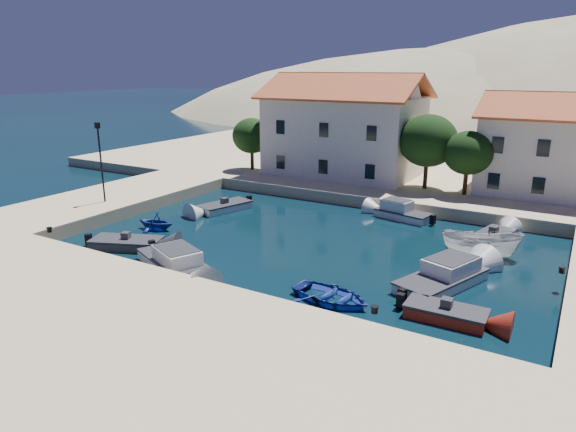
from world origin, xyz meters
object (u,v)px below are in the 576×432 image
(lamppost, at_px, (100,155))
(rowboat_south, at_px, (331,301))
(boat_east, at_px, (480,256))
(cabin_cruiser_east, at_px, (442,278))
(building_left, at_px, (345,124))
(cabin_cruiser_south, at_px, (172,260))
(building_mid, at_px, (548,143))

(lamppost, relative_size, rowboat_south, 1.48)
(lamppost, bearing_deg, boat_east, 10.72)
(cabin_cruiser_east, bearing_deg, boat_east, 10.69)
(rowboat_south, distance_m, boat_east, 11.62)
(boat_east, bearing_deg, building_left, 32.58)
(building_left, xyz_separation_m, lamppost, (-11.50, -20.00, -1.18))
(cabin_cruiser_south, bearing_deg, building_left, 116.08)
(building_left, bearing_deg, cabin_cruiser_south, -87.68)
(cabin_cruiser_south, height_order, boat_east, cabin_cruiser_south)
(building_left, height_order, lamppost, building_left)
(building_left, distance_m, cabin_cruiser_east, 26.14)
(lamppost, bearing_deg, building_mid, 35.45)
(building_mid, relative_size, cabin_cruiser_south, 1.79)
(cabin_cruiser_south, xyz_separation_m, boat_east, (15.09, 11.13, -0.48))
(lamppost, xyz_separation_m, cabin_cruiser_south, (12.55, -5.90, -4.28))
(building_left, bearing_deg, cabin_cruiser_east, -53.45)
(lamppost, distance_m, cabin_cruiser_south, 14.51)
(building_mid, bearing_deg, boat_east, -96.73)
(boat_east, bearing_deg, rowboat_south, 138.52)
(building_mid, relative_size, rowboat_south, 2.50)
(lamppost, distance_m, cabin_cruiser_east, 27.07)
(rowboat_south, bearing_deg, cabin_cruiser_south, 101.46)
(rowboat_south, bearing_deg, building_left, 30.74)
(cabin_cruiser_south, xyz_separation_m, cabin_cruiser_east, (14.18, 5.36, -0.00))
(cabin_cruiser_east, bearing_deg, building_left, 56.25)
(building_left, height_order, boat_east, building_left)
(lamppost, height_order, boat_east, lamppost)
(lamppost, xyz_separation_m, rowboat_south, (22.45, -5.17, -4.75))
(lamppost, bearing_deg, cabin_cruiser_east, -1.15)
(building_mid, distance_m, rowboat_south, 27.60)
(rowboat_south, distance_m, cabin_cruiser_east, 6.32)
(building_mid, xyz_separation_m, lamppost, (-29.50, -21.00, -0.47))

